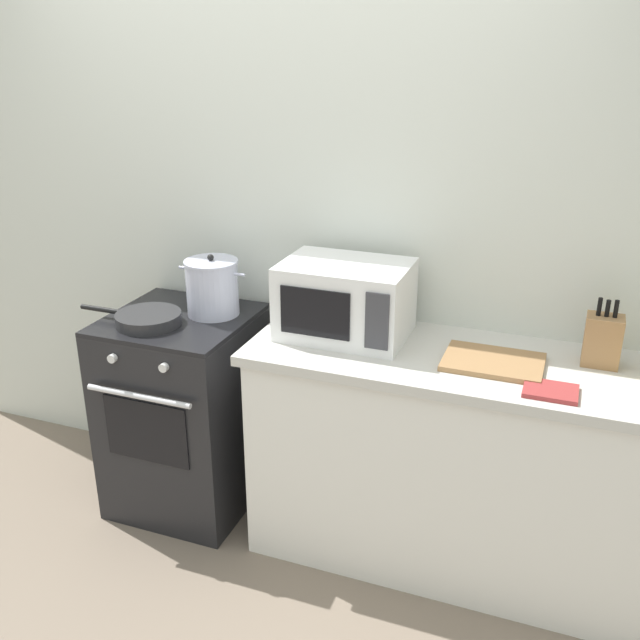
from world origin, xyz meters
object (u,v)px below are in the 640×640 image
object	(u,v)px
frying_pan	(147,319)
microwave	(345,300)
stock_pot	(212,287)
oven_mitt	(551,391)
knife_block	(603,340)
stove	(185,411)
cutting_board	(493,362)

from	to	relation	value
frying_pan	microwave	bearing A→B (deg)	13.29
stock_pot	microwave	world-z (taller)	microwave
stock_pot	oven_mitt	distance (m)	1.45
oven_mitt	frying_pan	bearing A→B (deg)	178.36
frying_pan	oven_mitt	world-z (taller)	frying_pan
frying_pan	microwave	distance (m)	0.84
stock_pot	knife_block	size ratio (longest dim) A/B	1.22
stove	cutting_board	xyz separation A→B (m)	(1.34, 0.00, 0.47)
knife_block	frying_pan	bearing A→B (deg)	-171.90
knife_block	stove	bearing A→B (deg)	-175.27
frying_pan	oven_mitt	distance (m)	1.63
stock_pot	cutting_board	distance (m)	1.22
stove	knife_block	bearing A→B (deg)	4.73
stove	oven_mitt	xyz separation A→B (m)	(1.55, -0.16, 0.47)
cutting_board	oven_mitt	size ratio (longest dim) A/B	2.00
stock_pot	knife_block	bearing A→B (deg)	1.76
microwave	oven_mitt	distance (m)	0.86
stove	knife_block	size ratio (longest dim) A/B	3.58
stock_pot	cutting_board	xyz separation A→B (m)	(1.21, -0.09, -0.11)
stock_pot	microwave	xyz separation A→B (m)	(0.61, -0.01, 0.03)
stock_pot	oven_mitt	bearing A→B (deg)	-9.99
stock_pot	cutting_board	size ratio (longest dim) A/B	0.87
stove	microwave	size ratio (longest dim) A/B	1.84
frying_pan	stove	bearing A→B (deg)	56.31
microwave	cutting_board	world-z (taller)	microwave
knife_block	cutting_board	bearing A→B (deg)	-159.02
microwave	oven_mitt	bearing A→B (deg)	-16.21
knife_block	oven_mitt	xyz separation A→B (m)	(-0.15, -0.30, -0.09)
stock_pot	microwave	bearing A→B (deg)	-1.27
stove	microwave	distance (m)	0.96
knife_block	oven_mitt	world-z (taller)	knife_block
frying_pan	cutting_board	size ratio (longest dim) A/B	1.32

